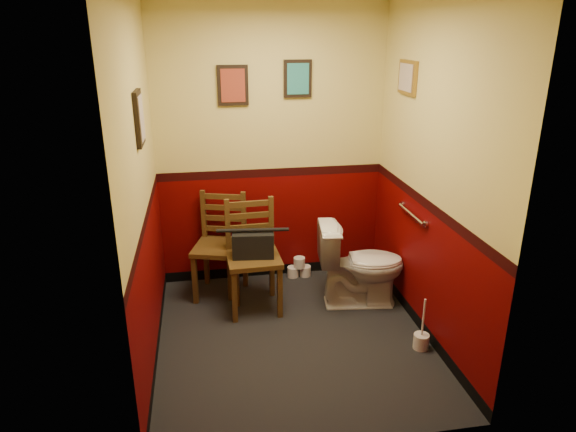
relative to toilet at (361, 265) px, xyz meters
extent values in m
cube|color=black|center=(-0.72, -0.48, -0.39)|extent=(2.20, 2.40, 0.00)
cube|color=#550304|center=(-0.72, 0.72, 0.96)|extent=(2.20, 0.00, 2.70)
cube|color=#550304|center=(-0.72, -1.68, 0.96)|extent=(2.20, 0.00, 2.70)
cube|color=#550304|center=(-1.82, -0.48, 0.96)|extent=(0.00, 2.40, 2.70)
cube|color=#550304|center=(0.38, -0.48, 0.96)|extent=(0.00, 2.40, 2.70)
cylinder|color=silver|center=(0.34, -0.23, 0.56)|extent=(0.03, 0.50, 0.03)
cylinder|color=silver|center=(0.36, -0.48, 0.56)|extent=(0.02, 0.06, 0.06)
cylinder|color=silver|center=(0.36, 0.02, 0.56)|extent=(0.02, 0.06, 0.06)
cube|color=black|center=(-1.07, 0.70, 1.56)|extent=(0.28, 0.03, 0.36)
cube|color=maroon|center=(-1.07, 0.68, 1.56)|extent=(0.22, 0.01, 0.30)
cube|color=black|center=(-0.47, 0.70, 1.61)|extent=(0.26, 0.03, 0.34)
cube|color=teal|center=(-0.47, 0.68, 1.61)|extent=(0.20, 0.01, 0.28)
cube|color=black|center=(-1.80, -0.38, 1.46)|extent=(0.03, 0.30, 0.38)
cube|color=tan|center=(-1.79, -0.38, 1.46)|extent=(0.01, 0.24, 0.31)
cube|color=olive|center=(0.36, 0.12, 1.66)|extent=(0.03, 0.34, 0.28)
cube|color=tan|center=(0.34, 0.12, 1.66)|extent=(0.01, 0.28, 0.22)
imported|color=white|center=(0.00, 0.00, 0.00)|extent=(0.84, 0.54, 0.78)
cylinder|color=silver|center=(0.28, -0.79, -0.33)|extent=(0.13, 0.13, 0.13)
cylinder|color=silver|center=(0.28, -0.79, -0.12)|extent=(0.02, 0.02, 0.35)
cube|color=#543919|center=(-1.27, 0.38, 0.10)|extent=(0.57, 0.57, 0.04)
cube|color=#543919|center=(-1.52, 0.25, -0.14)|extent=(0.05, 0.05, 0.49)
cube|color=#543919|center=(-1.40, 0.63, -0.14)|extent=(0.05, 0.05, 0.49)
cube|color=#543919|center=(-1.14, 0.14, -0.14)|extent=(0.05, 0.05, 0.49)
cube|color=#543919|center=(-1.02, 0.51, -0.14)|extent=(0.05, 0.05, 0.49)
cube|color=#543919|center=(-1.40, 0.63, 0.35)|extent=(0.05, 0.05, 0.49)
cube|color=#543919|center=(-1.02, 0.52, 0.35)|extent=(0.05, 0.05, 0.49)
cube|color=#543919|center=(-1.21, 0.58, 0.21)|extent=(0.37, 0.13, 0.05)
cube|color=#543919|center=(-1.21, 0.58, 0.32)|extent=(0.37, 0.13, 0.05)
cube|color=#543919|center=(-1.21, 0.58, 0.43)|extent=(0.37, 0.13, 0.05)
cube|color=#543919|center=(-1.21, 0.58, 0.54)|extent=(0.37, 0.13, 0.05)
cube|color=#543919|center=(-0.98, 0.07, 0.11)|extent=(0.49, 0.49, 0.04)
cube|color=#543919|center=(-1.18, -0.14, -0.14)|extent=(0.05, 0.05, 0.50)
cube|color=#543919|center=(-1.19, 0.26, -0.14)|extent=(0.05, 0.05, 0.50)
cube|color=#543919|center=(-0.77, -0.13, -0.14)|extent=(0.05, 0.05, 0.50)
cube|color=#543919|center=(-0.79, 0.28, -0.14)|extent=(0.05, 0.05, 0.50)
cube|color=#543919|center=(-1.19, 0.27, 0.36)|extent=(0.05, 0.04, 0.50)
cube|color=#543919|center=(-0.79, 0.28, 0.36)|extent=(0.05, 0.04, 0.50)
cube|color=#543919|center=(-0.99, 0.28, 0.22)|extent=(0.38, 0.04, 0.05)
cube|color=#543919|center=(-0.99, 0.28, 0.34)|extent=(0.38, 0.04, 0.05)
cube|color=#543919|center=(-0.99, 0.28, 0.45)|extent=(0.38, 0.04, 0.05)
cube|color=#543919|center=(-0.99, 0.28, 0.56)|extent=(0.38, 0.04, 0.05)
cube|color=black|center=(-0.98, 0.07, 0.25)|extent=(0.38, 0.22, 0.23)
cylinder|color=black|center=(-0.98, 0.07, 0.39)|extent=(0.32, 0.07, 0.03)
cylinder|color=silver|center=(-0.52, 0.63, -0.34)|extent=(0.12, 0.12, 0.11)
cylinder|color=silver|center=(-0.39, 0.63, -0.34)|extent=(0.12, 0.12, 0.11)
cylinder|color=silver|center=(-0.46, 0.62, -0.23)|extent=(0.12, 0.12, 0.11)
camera|label=1|loc=(-1.38, -4.10, 2.06)|focal=32.00mm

